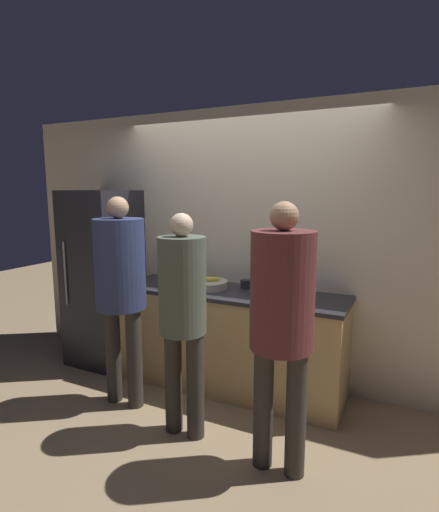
{
  "coord_description": "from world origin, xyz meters",
  "views": [
    {
      "loc": [
        1.46,
        -2.86,
        1.82
      ],
      "look_at": [
        0.0,
        0.15,
        1.28
      ],
      "focal_mm": 28.0,
      "sensor_mm": 36.0,
      "label": 1
    }
  ],
  "objects_px": {
    "refrigerator": "(104,277)",
    "person_left": "(121,279)",
    "person_right": "(282,311)",
    "cup_red": "(162,281)",
    "person_center": "(183,307)",
    "utensil_crock": "(185,275)",
    "fruit_bowl": "(208,284)",
    "bottle_green": "(164,271)",
    "cup_black": "(245,284)"
  },
  "relations": [
    {
      "from": "cup_red",
      "to": "cup_black",
      "type": "xyz_separation_m",
      "value": [
        0.75,
        0.25,
        -0.0
      ]
    },
    {
      "from": "cup_black",
      "to": "person_left",
      "type": "bearing_deg",
      "value": -134.2
    },
    {
      "from": "refrigerator",
      "to": "bottle_green",
      "type": "xyz_separation_m",
      "value": [
        0.7,
        0.09,
        0.11
      ]
    },
    {
      "from": "fruit_bowl",
      "to": "cup_red",
      "type": "bearing_deg",
      "value": -167.34
    },
    {
      "from": "bottle_green",
      "to": "person_left",
      "type": "bearing_deg",
      "value": -84.59
    },
    {
      "from": "person_left",
      "to": "person_center",
      "type": "relative_size",
      "value": 1.06
    },
    {
      "from": "refrigerator",
      "to": "person_center",
      "type": "distance_m",
      "value": 1.67
    },
    {
      "from": "person_left",
      "to": "utensil_crock",
      "type": "height_order",
      "value": "person_left"
    },
    {
      "from": "person_right",
      "to": "utensil_crock",
      "type": "relative_size",
      "value": 6.38
    },
    {
      "from": "refrigerator",
      "to": "person_center",
      "type": "bearing_deg",
      "value": -28.85
    },
    {
      "from": "bottle_green",
      "to": "cup_black",
      "type": "distance_m",
      "value": 0.86
    },
    {
      "from": "fruit_bowl",
      "to": "cup_red",
      "type": "height_order",
      "value": "fruit_bowl"
    },
    {
      "from": "fruit_bowl",
      "to": "cup_black",
      "type": "distance_m",
      "value": 0.34
    },
    {
      "from": "fruit_bowl",
      "to": "utensil_crock",
      "type": "bearing_deg",
      "value": 154.24
    },
    {
      "from": "refrigerator",
      "to": "utensil_crock",
      "type": "relative_size",
      "value": 6.63
    },
    {
      "from": "person_left",
      "to": "cup_black",
      "type": "height_order",
      "value": "person_left"
    },
    {
      "from": "person_right",
      "to": "person_center",
      "type": "bearing_deg",
      "value": 174.2
    },
    {
      "from": "person_left",
      "to": "person_right",
      "type": "height_order",
      "value": "person_left"
    },
    {
      "from": "person_right",
      "to": "cup_red",
      "type": "distance_m",
      "value": 1.63
    },
    {
      "from": "person_center",
      "to": "fruit_bowl",
      "type": "height_order",
      "value": "person_center"
    },
    {
      "from": "cup_red",
      "to": "person_left",
      "type": "bearing_deg",
      "value": -93.19
    },
    {
      "from": "person_center",
      "to": "fruit_bowl",
      "type": "distance_m",
      "value": 0.85
    },
    {
      "from": "bottle_green",
      "to": "cup_black",
      "type": "relative_size",
      "value": 2.7
    },
    {
      "from": "person_right",
      "to": "utensil_crock",
      "type": "xyz_separation_m",
      "value": [
        -1.32,
        1.06,
        -0.09
      ]
    },
    {
      "from": "bottle_green",
      "to": "cup_red",
      "type": "bearing_deg",
      "value": -60.77
    },
    {
      "from": "person_left",
      "to": "bottle_green",
      "type": "bearing_deg",
      "value": 95.41
    },
    {
      "from": "person_center",
      "to": "utensil_crock",
      "type": "xyz_separation_m",
      "value": [
        -0.56,
        0.98,
        -0.0
      ]
    },
    {
      "from": "person_center",
      "to": "cup_red",
      "type": "height_order",
      "value": "person_center"
    },
    {
      "from": "person_left",
      "to": "utensil_crock",
      "type": "bearing_deg",
      "value": 81.1
    },
    {
      "from": "person_left",
      "to": "cup_black",
      "type": "bearing_deg",
      "value": 45.8
    },
    {
      "from": "person_center",
      "to": "cup_black",
      "type": "distance_m",
      "value": 0.97
    },
    {
      "from": "bottle_green",
      "to": "person_right",
      "type": "bearing_deg",
      "value": -32.64
    },
    {
      "from": "person_left",
      "to": "cup_red",
      "type": "xyz_separation_m",
      "value": [
        0.03,
        0.56,
        -0.13
      ]
    },
    {
      "from": "cup_red",
      "to": "fruit_bowl",
      "type": "bearing_deg",
      "value": 12.66
    },
    {
      "from": "fruit_bowl",
      "to": "bottle_green",
      "type": "height_order",
      "value": "bottle_green"
    },
    {
      "from": "bottle_green",
      "to": "fruit_bowl",
      "type": "bearing_deg",
      "value": -8.59
    },
    {
      "from": "refrigerator",
      "to": "person_left",
      "type": "distance_m",
      "value": 1.03
    },
    {
      "from": "person_center",
      "to": "utensil_crock",
      "type": "bearing_deg",
      "value": 119.84
    },
    {
      "from": "person_center",
      "to": "person_right",
      "type": "xyz_separation_m",
      "value": [
        0.76,
        -0.08,
        0.09
      ]
    },
    {
      "from": "refrigerator",
      "to": "cup_red",
      "type": "height_order",
      "value": "refrigerator"
    },
    {
      "from": "cup_red",
      "to": "cup_black",
      "type": "distance_m",
      "value": 0.79
    },
    {
      "from": "person_left",
      "to": "person_right",
      "type": "distance_m",
      "value": 1.47
    },
    {
      "from": "utensil_crock",
      "to": "bottle_green",
      "type": "distance_m",
      "value": 0.22
    },
    {
      "from": "person_right",
      "to": "cup_black",
      "type": "distance_m",
      "value": 1.24
    },
    {
      "from": "person_center",
      "to": "cup_red",
      "type": "bearing_deg",
      "value": 132.72
    },
    {
      "from": "cup_red",
      "to": "cup_black",
      "type": "height_order",
      "value": "cup_red"
    },
    {
      "from": "cup_red",
      "to": "cup_black",
      "type": "relative_size",
      "value": 0.96
    },
    {
      "from": "cup_black",
      "to": "person_center",
      "type": "bearing_deg",
      "value": -95.48
    },
    {
      "from": "person_left",
      "to": "fruit_bowl",
      "type": "height_order",
      "value": "person_left"
    },
    {
      "from": "person_center",
      "to": "utensil_crock",
      "type": "relative_size",
      "value": 6.05
    }
  ]
}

